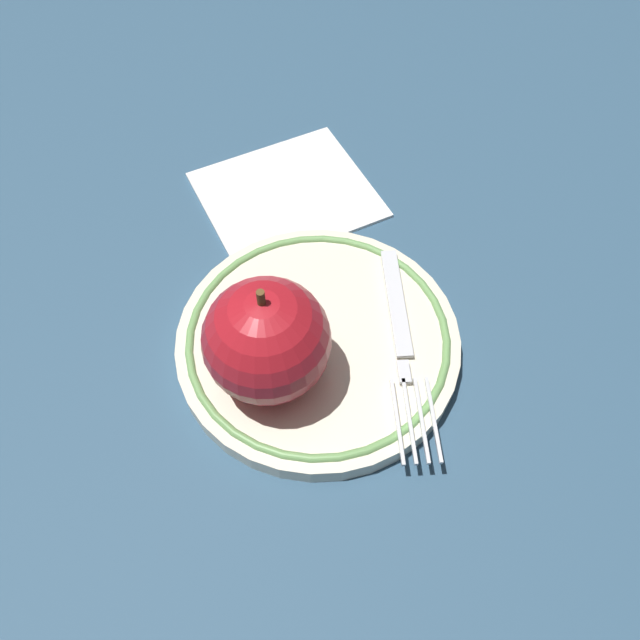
# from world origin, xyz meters

# --- Properties ---
(ground_plane) EXTENTS (2.00, 2.00, 0.00)m
(ground_plane) POSITION_xyz_m (0.00, 0.00, 0.00)
(ground_plane) COLOR #2F4F69
(plate) EXTENTS (0.21, 0.21, 0.02)m
(plate) POSITION_xyz_m (0.00, -0.01, 0.01)
(plate) COLOR beige
(plate) RESTS_ON ground_plane
(apple_red_whole) EXTENTS (0.08, 0.08, 0.09)m
(apple_red_whole) POSITION_xyz_m (-0.01, -0.05, 0.06)
(apple_red_whole) COLOR #B01821
(apple_red_whole) RESTS_ON plate
(fork) EXTENTS (0.13, 0.15, 0.00)m
(fork) POSITION_xyz_m (0.05, 0.02, 0.02)
(fork) COLOR silver
(fork) RESTS_ON plate
(napkin_folded) EXTENTS (0.18, 0.19, 0.01)m
(napkin_folded) POSITION_xyz_m (-0.12, 0.10, 0.00)
(napkin_folded) COLOR white
(napkin_folded) RESTS_ON ground_plane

